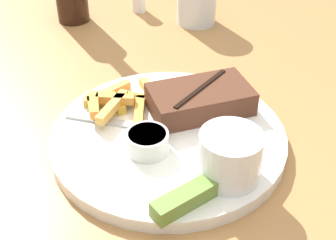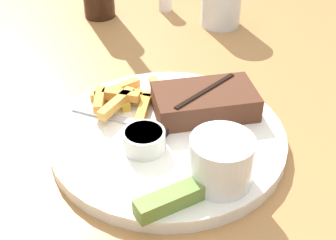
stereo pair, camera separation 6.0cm
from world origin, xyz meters
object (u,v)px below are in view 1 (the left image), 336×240
(dinner_plate, at_px, (168,138))
(knife_utensil, at_px, (173,113))
(dipping_sauce_cup, at_px, (147,141))
(pickle_spear, at_px, (187,198))
(coleslaw_cup, at_px, (230,154))
(fork_utensil, at_px, (109,122))
(steak_portion, at_px, (200,99))

(dinner_plate, relative_size, knife_utensil, 1.96)
(dinner_plate, distance_m, dipping_sauce_cup, 0.05)
(dipping_sauce_cup, height_order, pickle_spear, dipping_sauce_cup)
(pickle_spear, bearing_deg, coleslaw_cup, 36.76)
(coleslaw_cup, bearing_deg, fork_utensil, 139.71)
(dipping_sauce_cup, distance_m, knife_utensil, 0.08)
(dinner_plate, height_order, pickle_spear, pickle_spear)
(dipping_sauce_cup, xyz_separation_m, knife_utensil, (0.04, 0.07, -0.01))
(pickle_spear, bearing_deg, fork_utensil, 118.04)
(steak_portion, bearing_deg, pickle_spear, -103.35)
(dipping_sauce_cup, xyz_separation_m, pickle_spear, (0.04, -0.10, -0.00))
(dipping_sauce_cup, bearing_deg, pickle_spear, -69.23)
(pickle_spear, height_order, fork_utensil, pickle_spear)
(steak_portion, bearing_deg, fork_utensil, -171.52)
(pickle_spear, distance_m, knife_utensil, 0.17)
(dinner_plate, relative_size, dipping_sauce_cup, 5.80)
(dipping_sauce_cup, relative_size, knife_utensil, 0.34)
(steak_portion, relative_size, fork_utensil, 1.17)
(dipping_sauce_cup, xyz_separation_m, fork_utensil, (-0.05, 0.06, -0.01))
(coleslaw_cup, bearing_deg, knife_utensil, 111.81)
(steak_portion, height_order, fork_utensil, steak_portion)
(dinner_plate, distance_m, pickle_spear, 0.13)
(steak_portion, xyz_separation_m, knife_utensil, (-0.04, -0.01, -0.01))
(steak_portion, xyz_separation_m, pickle_spear, (-0.04, -0.18, -0.01))
(dipping_sauce_cup, bearing_deg, knife_utensil, 61.40)
(knife_utensil, bearing_deg, dipping_sauce_cup, 176.48)
(dipping_sauce_cup, relative_size, fork_utensil, 0.41)
(dinner_plate, xyz_separation_m, dipping_sauce_cup, (-0.03, -0.03, 0.02))
(pickle_spear, height_order, knife_utensil, pickle_spear)
(steak_portion, distance_m, coleslaw_cup, 0.14)
(coleslaw_cup, distance_m, pickle_spear, 0.07)
(coleslaw_cup, xyz_separation_m, dipping_sauce_cup, (-0.09, 0.05, -0.02))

